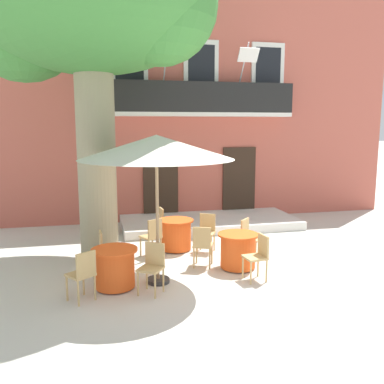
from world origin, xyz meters
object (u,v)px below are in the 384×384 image
(cafe_table_middle, at_px, (238,250))
(cafe_chair_front_1, at_px, (165,222))
(cafe_chair_front_2, at_px, (153,235))
(cafe_chair_middle_0, at_px, (258,254))
(cafe_table_front, at_px, (176,234))
(ground_planter_left, at_px, (109,219))
(cafe_chair_middle_2, at_px, (202,243))
(cafe_chair_near_tree_2, at_px, (106,250))
(cafe_chair_near_tree_0, at_px, (83,272))
(plane_tree, at_px, (87,5))
(cafe_chair_near_tree_1, at_px, (152,264))
(cafe_chair_middle_1, at_px, (249,236))
(cafe_umbrella, at_px, (156,148))
(cafe_table_near_tree, at_px, (115,268))
(cafe_chair_front_0, at_px, (207,230))

(cafe_table_middle, distance_m, cafe_chair_front_1, 2.61)
(cafe_table_middle, bearing_deg, cafe_chair_front_2, 144.87)
(cafe_chair_middle_0, height_order, cafe_table_front, cafe_chair_middle_0)
(ground_planter_left, bearing_deg, cafe_chair_middle_2, -61.53)
(cafe_chair_near_tree_2, height_order, cafe_chair_front_2, same)
(cafe_chair_front_2, bearing_deg, cafe_table_front, 34.04)
(cafe_table_middle, xyz_separation_m, cafe_chair_middle_0, (0.16, -0.74, 0.14))
(cafe_chair_near_tree_0, bearing_deg, plane_tree, 84.19)
(cafe_chair_near_tree_1, distance_m, cafe_chair_middle_1, 2.82)
(cafe_chair_middle_0, bearing_deg, cafe_chair_front_2, 133.79)
(cafe_chair_front_1, height_order, cafe_umbrella, cafe_umbrella)
(cafe_chair_front_1, height_order, cafe_chair_front_2, same)
(cafe_chair_near_tree_1, bearing_deg, cafe_chair_near_tree_2, 125.57)
(cafe_chair_near_tree_2, distance_m, cafe_table_front, 2.18)
(cafe_chair_near_tree_1, relative_size, cafe_chair_front_1, 1.00)
(cafe_umbrella, bearing_deg, plane_tree, 125.28)
(ground_planter_left, bearing_deg, cafe_umbrella, -79.02)
(cafe_chair_near_tree_0, height_order, ground_planter_left, cafe_chair_near_tree_0)
(plane_tree, height_order, cafe_chair_near_tree_1, plane_tree)
(cafe_chair_middle_0, relative_size, cafe_chair_front_2, 1.00)
(cafe_table_middle, bearing_deg, cafe_table_front, 123.11)
(cafe_chair_middle_0, bearing_deg, ground_planter_left, 122.03)
(cafe_chair_near_tree_2, relative_size, cafe_chair_middle_2, 1.00)
(cafe_chair_middle_2, bearing_deg, ground_planter_left, 118.47)
(cafe_chair_front_2, xyz_separation_m, cafe_umbrella, (-0.11, -1.60, 2.08))
(cafe_table_near_tree, height_order, cafe_chair_near_tree_0, cafe_chair_near_tree_0)
(cafe_chair_near_tree_0, bearing_deg, ground_planter_left, 82.59)
(cafe_chair_middle_2, relative_size, cafe_chair_front_0, 1.00)
(cafe_chair_near_tree_1, distance_m, cafe_umbrella, 2.14)
(cafe_chair_near_tree_1, bearing_deg, cafe_chair_front_0, 53.84)
(cafe_chair_front_0, relative_size, cafe_chair_front_2, 1.00)
(cafe_chair_near_tree_0, relative_size, cafe_chair_middle_0, 1.00)
(cafe_chair_middle_2, xyz_separation_m, cafe_chair_front_1, (-0.45, 2.11, 0.00))
(cafe_chair_front_0, height_order, cafe_chair_front_1, same)
(cafe_table_middle, relative_size, cafe_chair_front_0, 0.95)
(cafe_table_front, bearing_deg, cafe_umbrella, -110.02)
(cafe_chair_near_tree_1, relative_size, cafe_chair_front_0, 1.00)
(cafe_table_middle, distance_m, cafe_chair_front_2, 2.04)
(cafe_table_near_tree, bearing_deg, cafe_chair_front_2, 60.94)
(plane_tree, distance_m, ground_planter_left, 5.61)
(cafe_umbrella, xyz_separation_m, ground_planter_left, (-0.78, 4.04, -2.20))
(plane_tree, bearing_deg, cafe_chair_front_1, 32.47)
(cafe_chair_front_1, bearing_deg, cafe_chair_middle_1, -46.81)
(cafe_table_front, bearing_deg, cafe_chair_middle_2, -76.86)
(cafe_table_front, bearing_deg, cafe_chair_front_2, -145.96)
(cafe_chair_front_2, bearing_deg, cafe_chair_front_1, 67.00)
(cafe_table_middle, distance_m, cafe_chair_middle_0, 0.77)
(cafe_chair_near_tree_0, distance_m, cafe_chair_near_tree_2, 1.32)
(plane_tree, distance_m, cafe_table_near_tree, 5.37)
(cafe_table_near_tree, relative_size, cafe_chair_middle_0, 0.95)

